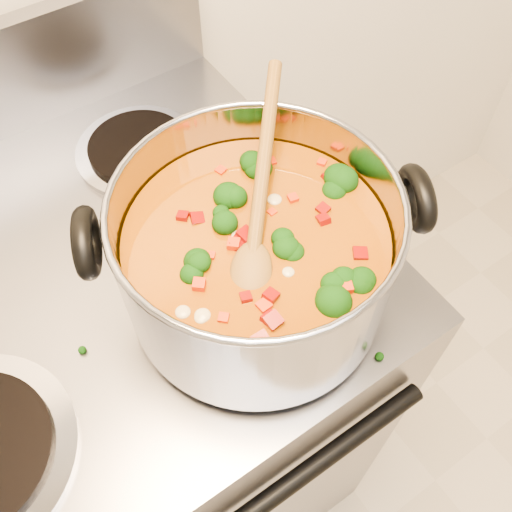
{
  "coord_description": "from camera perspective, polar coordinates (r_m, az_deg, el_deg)",
  "views": [
    {
      "loc": [
        -0.01,
        0.72,
        1.52
      ],
      "look_at": [
        0.19,
        1.01,
        1.01
      ],
      "focal_mm": 40.0,
      "sensor_mm": 36.0,
      "label": 1
    }
  ],
  "objects": [
    {
      "name": "electric_range",
      "position": [
        1.14,
        -12.08,
        -14.3
      ],
      "size": [
        0.72,
        0.66,
        1.08
      ],
      "color": "gray",
      "rests_on": "ground"
    },
    {
      "name": "stockpot",
      "position": [
        0.61,
        -0.02,
        0.02
      ],
      "size": [
        0.35,
        0.29,
        0.18
      ],
      "rotation": [
        0.0,
        0.0,
        -0.43
      ],
      "color": "#9B9BA2",
      "rests_on": "electric_range"
    },
    {
      "name": "wooden_spoon",
      "position": [
        0.58,
        0.17,
        4.17
      ],
      "size": [
        0.2,
        0.22,
        0.1
      ],
      "rotation": [
        0.0,
        0.0,
        0.86
      ],
      "color": "brown",
      "rests_on": "stockpot"
    },
    {
      "name": "cooktop_crumbs",
      "position": [
        0.66,
        -15.49,
        -11.42
      ],
      "size": [
        0.05,
        0.13,
        0.01
      ],
      "color": "black",
      "rests_on": "electric_range"
    }
  ]
}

